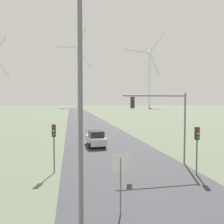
{
  "coord_description": "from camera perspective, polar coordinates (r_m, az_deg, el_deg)",
  "views": [
    {
      "loc": [
        -4.31,
        -0.5,
        5.23
      ],
      "look_at": [
        0.0,
        21.78,
        4.14
      ],
      "focal_mm": 35.0,
      "sensor_mm": 36.0,
      "label": 1
    }
  ],
  "objects": [
    {
      "name": "streetlamp",
      "position": [
        8.43,
        -8.34,
        14.99
      ],
      "size": [
        3.28,
        0.32,
        11.4
      ],
      "color": "slate",
      "rests_on": "ground"
    },
    {
      "name": "stop_sign_near",
      "position": [
        10.35,
        2.26,
        -15.53
      ],
      "size": [
        0.81,
        0.07,
        2.83
      ],
      "color": "slate",
      "rests_on": "ground"
    },
    {
      "name": "traffic_light_post_near_right",
      "position": [
        16.71,
        21.35,
        -6.79
      ],
      "size": [
        0.28,
        0.33,
        3.43
      ],
      "color": "slate",
      "rests_on": "ground"
    },
    {
      "name": "car_approaching",
      "position": [
        25.79,
        -4.2,
        -6.9
      ],
      "size": [
        2.09,
        4.22,
        1.83
      ],
      "color": "#B7BCC1",
      "rests_on": "ground"
    },
    {
      "name": "traffic_light_post_near_left",
      "position": [
        16.54,
        -14.95,
        -6.42
      ],
      "size": [
        0.28,
        0.33,
        3.57
      ],
      "color": "slate",
      "rests_on": "ground"
    },
    {
      "name": "wind_turbine_center",
      "position": [
        190.79,
        9.76,
        9.82
      ],
      "size": [
        33.76,
        3.63,
        63.91
      ],
      "color": "white",
      "rests_on": "ground"
    },
    {
      "name": "road_surface",
      "position": [
        48.97,
        -5.84,
        -3.41
      ],
      "size": [
        10.0,
        240.0,
        0.01
      ],
      "color": "#38383D",
      "rests_on": "ground"
    },
    {
      "name": "traffic_light_mast_overhead",
      "position": [
        18.28,
        13.31,
        -0.19
      ],
      "size": [
        5.43,
        0.35,
        5.95
      ],
      "color": "slate",
      "rests_on": "ground"
    },
    {
      "name": "wind_turbine_left",
      "position": [
        207.29,
        -8.86,
        10.58
      ],
      "size": [
        33.52,
        16.74,
        76.24
      ],
      "color": "white",
      "rests_on": "ground"
    }
  ]
}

